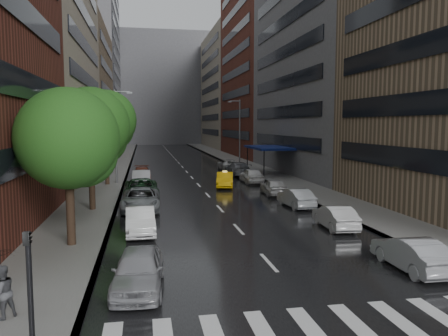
# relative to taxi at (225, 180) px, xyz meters

# --- Properties ---
(ground) EXTENTS (220.00, 220.00, 0.00)m
(ground) POSITION_rel_taxi_xyz_m (-2.22, -26.12, -0.70)
(ground) COLOR gray
(ground) RESTS_ON ground
(road) EXTENTS (14.00, 140.00, 0.01)m
(road) POSITION_rel_taxi_xyz_m (-2.22, 23.88, -0.69)
(road) COLOR black
(road) RESTS_ON ground
(sidewalk_left) EXTENTS (4.00, 140.00, 0.15)m
(sidewalk_left) POSITION_rel_taxi_xyz_m (-11.22, 23.88, -0.62)
(sidewalk_left) COLOR gray
(sidewalk_left) RESTS_ON ground
(sidewalk_right) EXTENTS (4.00, 140.00, 0.15)m
(sidewalk_right) POSITION_rel_taxi_xyz_m (6.78, 23.88, -0.62)
(sidewalk_right) COLOR gray
(sidewalk_right) RESTS_ON ground
(crosswalk) EXTENTS (13.15, 2.80, 0.01)m
(crosswalk) POSITION_rel_taxi_xyz_m (-2.02, -28.12, -0.69)
(crosswalk) COLOR silver
(crosswalk) RESTS_ON ground
(buildings_left) EXTENTS (8.00, 108.00, 38.00)m
(buildings_left) POSITION_rel_taxi_xyz_m (-17.22, 32.67, 15.29)
(buildings_left) COLOR maroon
(buildings_left) RESTS_ON ground
(buildings_right) EXTENTS (8.05, 109.10, 36.00)m
(buildings_right) POSITION_rel_taxi_xyz_m (12.78, 30.58, 14.33)
(buildings_right) COLOR #937A5B
(buildings_right) RESTS_ON ground
(building_far) EXTENTS (40.00, 14.00, 32.00)m
(building_far) POSITION_rel_taxi_xyz_m (-2.22, 91.88, 15.30)
(building_far) COLOR slate
(building_far) RESTS_ON ground
(tree_near) EXTENTS (4.75, 4.75, 7.57)m
(tree_near) POSITION_rel_taxi_xyz_m (-10.82, -18.21, 4.48)
(tree_near) COLOR #382619
(tree_near) RESTS_ON ground
(tree_mid) EXTENTS (5.21, 5.21, 8.31)m
(tree_mid) POSITION_rel_taxi_xyz_m (-10.82, -9.43, 4.99)
(tree_mid) COLOR #382619
(tree_mid) RESTS_ON ground
(tree_far) EXTENTS (5.69, 5.69, 9.07)m
(tree_far) POSITION_rel_taxi_xyz_m (-10.82, 3.01, 5.51)
(tree_far) COLOR #382619
(tree_far) RESTS_ON ground
(taxi) EXTENTS (2.30, 4.46, 1.40)m
(taxi) POSITION_rel_taxi_xyz_m (0.00, 0.00, 0.00)
(taxi) COLOR #EEB10C
(taxi) RESTS_ON ground
(parked_cars_left) EXTENTS (2.73, 35.89, 1.59)m
(parked_cars_left) POSITION_rel_taxi_xyz_m (-7.62, -7.13, 0.05)
(parked_cars_left) COLOR #98989D
(parked_cars_left) RESTS_ON ground
(parked_cars_right) EXTENTS (2.38, 43.01, 1.55)m
(parked_cars_right) POSITION_rel_taxi_xyz_m (3.18, -0.10, 0.02)
(parked_cars_right) COLOR #9C9CA1
(parked_cars_right) RESTS_ON ground
(ped_black_umbrella) EXTENTS (0.98, 0.98, 2.09)m
(ped_black_umbrella) POSITION_rel_taxi_xyz_m (-11.53, -26.15, 0.70)
(ped_black_umbrella) COLOR #4D4E52
(ped_black_umbrella) RESTS_ON sidewalk_left
(traffic_light) EXTENTS (0.18, 0.15, 3.45)m
(traffic_light) POSITION_rel_taxi_xyz_m (-9.82, -29.82, 1.53)
(traffic_light) COLOR black
(traffic_light) RESTS_ON sidewalk_left
(street_lamp_left) EXTENTS (1.74, 0.22, 9.00)m
(street_lamp_left) POSITION_rel_taxi_xyz_m (-9.94, 3.88, 4.19)
(street_lamp_left) COLOR gray
(street_lamp_left) RESTS_ON sidewalk_left
(street_lamp_right) EXTENTS (1.74, 0.22, 9.00)m
(street_lamp_right) POSITION_rel_taxi_xyz_m (5.50, 18.88, 4.19)
(street_lamp_right) COLOR gray
(street_lamp_right) RESTS_ON sidewalk_right
(awning) EXTENTS (4.00, 8.00, 3.12)m
(awning) POSITION_rel_taxi_xyz_m (6.76, 8.88, 2.43)
(awning) COLOR navy
(awning) RESTS_ON sidewalk_right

